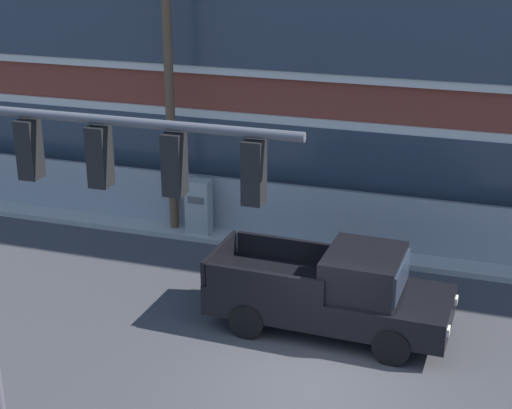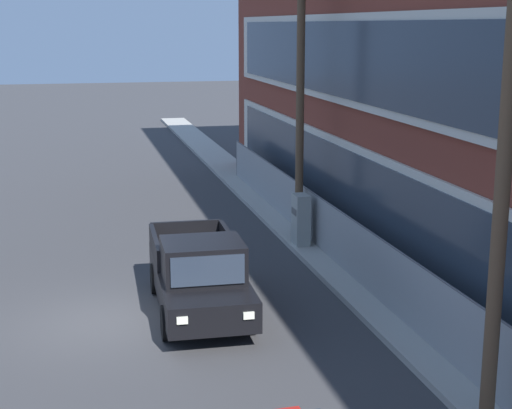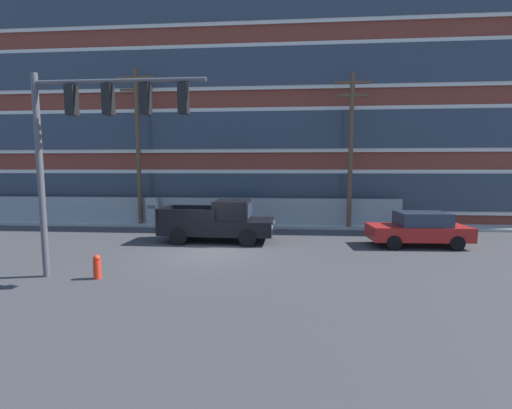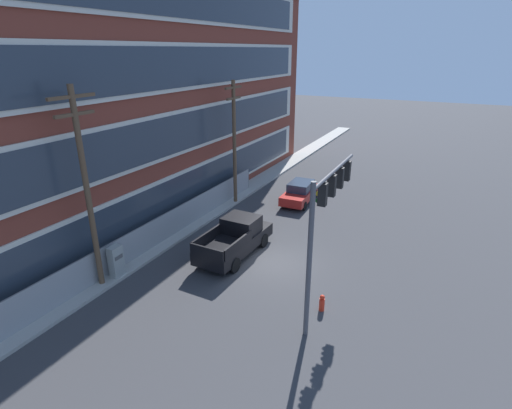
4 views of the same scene
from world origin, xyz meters
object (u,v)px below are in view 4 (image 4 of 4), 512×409
object	(u,v)px
utility_pole_midblock	(234,139)
electrical_cabinet	(116,263)
traffic_signal_mast	(326,208)
utility_pole_near_corner	(86,185)
fire_hydrant	(322,303)
pickup_truck_black	(236,238)
sedan_red	(300,192)

from	to	relation	value
utility_pole_midblock	electrical_cabinet	bearing A→B (deg)	179.35
traffic_signal_mast	utility_pole_midblock	size ratio (longest dim) A/B	0.73
utility_pole_near_corner	fire_hydrant	size ratio (longest dim) A/B	12.06
pickup_truck_black	electrical_cabinet	distance (m)	6.33
pickup_truck_black	sedan_red	bearing A→B (deg)	-1.96
sedan_red	electrical_cabinet	bearing A→B (deg)	162.87
sedan_red	utility_pole_near_corner	size ratio (longest dim) A/B	0.46
traffic_signal_mast	sedan_red	bearing A→B (deg)	24.53
traffic_signal_mast	sedan_red	world-z (taller)	traffic_signal_mast
utility_pole_midblock	electrical_cabinet	xyz separation A→B (m)	(-11.75, 0.13, -3.92)
traffic_signal_mast	utility_pole_midblock	bearing A→B (deg)	44.96
fire_hydrant	pickup_truck_black	bearing A→B (deg)	64.06
traffic_signal_mast	sedan_red	distance (m)	13.82
electrical_cabinet	utility_pole_midblock	bearing A→B (deg)	-0.65
utility_pole_midblock	electrical_cabinet	world-z (taller)	utility_pole_midblock
utility_pole_midblock	fire_hydrant	distance (m)	14.51
traffic_signal_mast	fire_hydrant	size ratio (longest dim) A/B	8.26
pickup_truck_black	utility_pole_near_corner	xyz separation A→B (m)	(-5.74, 4.21, 4.20)
utility_pole_near_corner	utility_pole_midblock	distance (m)	12.62
traffic_signal_mast	fire_hydrant	world-z (taller)	traffic_signal_mast
traffic_signal_mast	electrical_cabinet	size ratio (longest dim) A/B	3.66
pickup_truck_black	sedan_red	size ratio (longest dim) A/B	1.25
sedan_red	electrical_cabinet	distance (m)	14.72
utility_pole_near_corner	electrical_cabinet	size ratio (longest dim) A/B	5.35
traffic_signal_mast	utility_pole_near_corner	bearing A→B (deg)	106.16
electrical_cabinet	pickup_truck_black	bearing A→B (deg)	-39.49
sedan_red	utility_pole_midblock	xyz separation A→B (m)	(-2.32, 4.20, 4.01)
traffic_signal_mast	fire_hydrant	bearing A→B (deg)	-106.49
traffic_signal_mast	utility_pole_near_corner	xyz separation A→B (m)	(-2.90, 10.02, 0.35)
pickup_truck_black	utility_pole_near_corner	distance (m)	8.27
utility_pole_near_corner	electrical_cabinet	bearing A→B (deg)	-12.25
traffic_signal_mast	pickup_truck_black	size ratio (longest dim) A/B	1.18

